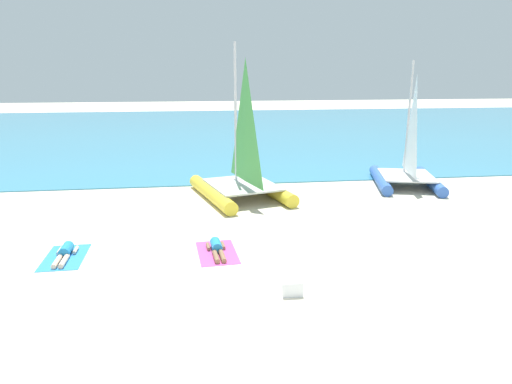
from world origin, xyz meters
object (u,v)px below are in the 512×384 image
Objects in this scene: cooler_box at (292,287)px; sailboat_yellow at (241,176)px; sailboat_blue at (407,168)px; sunbather_left at (65,252)px; towel_right at (217,253)px; sunbather_right at (217,248)px; towel_left at (65,257)px.

sailboat_yellow is at bearing 91.89° from cooler_box.
sunbather_left is at bearing -139.50° from sailboat_blue.
sailboat_yellow reaches higher than towel_right.
sunbather_left is at bearing 172.74° from sunbather_right.
sailboat_yellow is 3.29× the size of towel_right.
sunbather_right reaches higher than towel_right.
towel_left is 4.31m from towel_right.
sunbather_right is (4.29, -0.17, 0.13)m from towel_left.
towel_left is at bearing -139.27° from sailboat_blue.
sailboat_blue is 14.83m from towel_left.
towel_right is 1.21× the size of sunbather_right.
sailboat_yellow is 7.71m from sailboat_blue.
sailboat_yellow reaches higher than sunbather_right.
sunbather_left is (-0.00, 0.07, 0.13)m from towel_left.
sailboat_yellow reaches higher than towel_left.
towel_left is 6.65m from cooler_box.
sailboat_yellow is at bearing 72.86° from sunbather_right.
sunbather_left reaches higher than towel_right.
towel_left is 4.30m from sunbather_right.
cooler_box is at bearing -27.19° from towel_left.
towel_left is 3.80× the size of cooler_box.
sailboat_blue is 11.25m from sunbather_right.
towel_left is at bearing -90.00° from sunbather_left.
sailboat_blue is at bearing 25.14° from sunbather_left.
sailboat_blue is 3.55× the size of sunbather_right.
cooler_box is (-7.37, -9.60, -0.65)m from sailboat_blue.
towel_right is (-1.33, -5.84, -0.92)m from sailboat_yellow.
sailboat_blue is at bearing 26.32° from towel_left.
cooler_box is (0.29, -8.65, -0.75)m from sailboat_yellow.
towel_right is at bearing -117.89° from sailboat_yellow.
sunbather_right reaches higher than towel_left.
towel_right is 3.24m from cooler_box.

